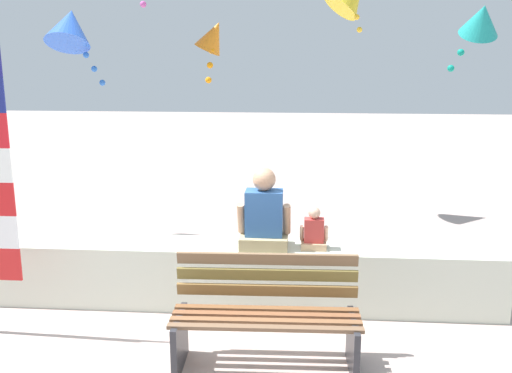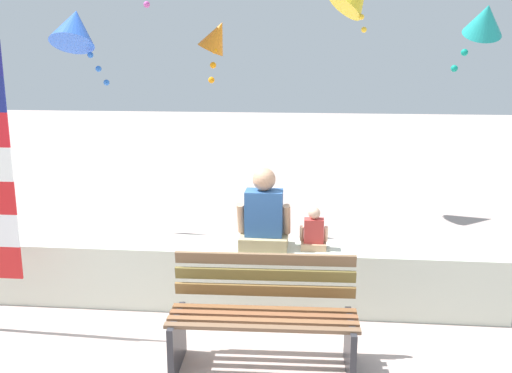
% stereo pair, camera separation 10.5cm
% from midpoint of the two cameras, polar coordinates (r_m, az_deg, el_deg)
% --- Properties ---
extents(ground_plane, '(40.00, 40.00, 0.00)m').
position_cam_midpoint_polar(ground_plane, '(5.09, -5.45, -16.52)').
color(ground_plane, '#B5A098').
extents(seawall_ledge, '(5.51, 0.53, 0.64)m').
position_cam_midpoint_polar(seawall_ledge, '(5.92, -3.70, -8.63)').
color(seawall_ledge, beige).
rests_on(seawall_ledge, ground).
extents(park_bench, '(1.53, 0.65, 0.88)m').
position_cam_midpoint_polar(park_bench, '(4.79, 0.35, -12.87)').
color(park_bench, brown).
rests_on(park_bench, ground).
extents(person_adult, '(0.52, 0.38, 0.80)m').
position_cam_midpoint_polar(person_adult, '(5.63, 0.27, -3.00)').
color(person_adult, tan).
rests_on(person_adult, seawall_ledge).
extents(person_child, '(0.27, 0.20, 0.42)m').
position_cam_midpoint_polar(person_child, '(5.66, 5.21, -4.52)').
color(person_child, tan).
rests_on(person_child, seawall_ledge).
extents(kite_teal, '(0.57, 0.57, 0.84)m').
position_cam_midpoint_polar(kite_teal, '(7.26, 20.92, 15.05)').
color(kite_teal, teal).
extents(kite_orange, '(0.51, 0.53, 0.83)m').
position_cam_midpoint_polar(kite_orange, '(7.65, -4.68, 14.49)').
color(kite_orange, orange).
extents(kite_blue, '(0.74, 0.75, 1.11)m').
position_cam_midpoint_polar(kite_blue, '(8.24, -18.28, 14.70)').
color(kite_blue, blue).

